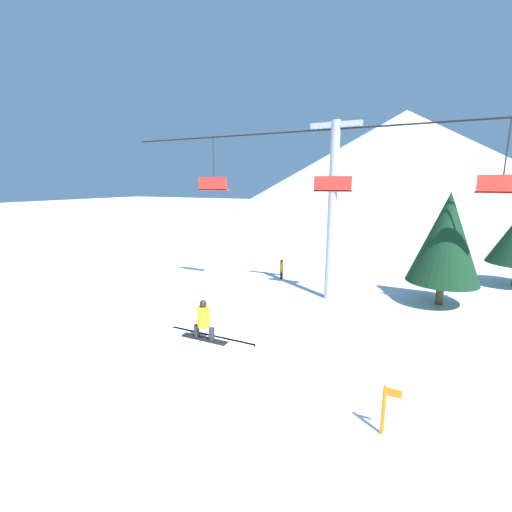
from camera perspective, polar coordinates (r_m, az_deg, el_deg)
The scene contains 8 objects.
ground_plane at distance 9.49m, azimuth -8.29°, elevation -25.87°, with size 220.00×220.00×0.00m, color white.
mountain_ridge at distance 84.06m, azimuth 23.26°, elevation 14.31°, with size 75.25×75.25×21.05m.
snow_ramp at distance 9.56m, azimuth -13.10°, elevation -20.52°, with size 2.82×3.44×1.44m.
snowboarder at distance 9.95m, azimuth -8.71°, elevation -10.63°, with size 1.45×0.35×1.18m.
chairlift at distance 17.22m, azimuth 12.64°, elevation 9.40°, with size 23.83×0.44×8.68m.
pine_tree_near at distance 18.46m, azimuth 29.13°, elevation 2.63°, with size 3.26×3.26×5.45m.
trail_marker at distance 9.22m, azimuth 20.63°, elevation -22.70°, with size 0.41×0.10×1.25m.
distant_skier at distance 21.18m, azimuth 4.28°, elevation -2.06°, with size 0.24×0.24×1.23m.
Camera 1 is at (4.29, -6.15, 5.81)m, focal length 24.00 mm.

